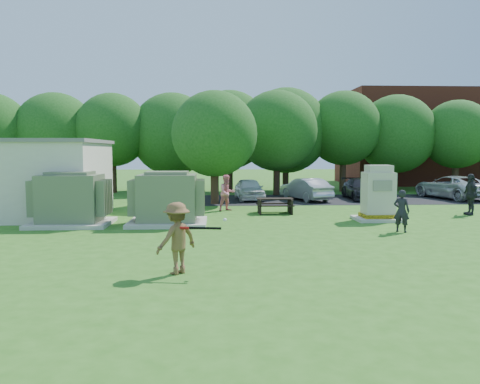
{
  "coord_description": "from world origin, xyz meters",
  "views": [
    {
      "loc": [
        -0.87,
        -13.7,
        2.85
      ],
      "look_at": [
        0.0,
        4.0,
        1.3
      ],
      "focal_mm": 35.0,
      "sensor_mm": 36.0,
      "label": 1
    }
  ],
  "objects": [
    {
      "name": "batting_equipment",
      "position": [
        -1.2,
        -3.08,
        1.13
      ],
      "size": [
        1.1,
        0.31,
        0.24
      ],
      "color": "black",
      "rests_on": "ground"
    },
    {
      "name": "tree_row",
      "position": [
        1.75,
        18.5,
        4.15
      ],
      "size": [
        41.3,
        13.3,
        7.3
      ],
      "color": "#47301E",
      "rests_on": "ground"
    },
    {
      "name": "person_at_picnic",
      "position": [
        -0.4,
        8.54,
        0.86
      ],
      "size": [
        1.05,
        0.98,
        1.73
      ],
      "primitive_type": "imported",
      "rotation": [
        0.0,
        0.0,
        0.5
      ],
      "color": "#E27883",
      "rests_on": "ground"
    },
    {
      "name": "car_silver_a",
      "position": [
        4.26,
        13.11,
        0.65
      ],
      "size": [
        2.65,
        4.15,
        1.29
      ],
      "primitive_type": "imported",
      "rotation": [
        0.0,
        0.0,
        3.5
      ],
      "color": "#AAA9AE",
      "rests_on": "ground"
    },
    {
      "name": "brick_building",
      "position": [
        18.0,
        27.0,
        4.0
      ],
      "size": [
        15.0,
        8.0,
        8.0
      ],
      "primitive_type": "cube",
      "color": "maroon",
      "rests_on": "ground"
    },
    {
      "name": "parking_strip",
      "position": [
        7.0,
        13.5,
        0.01
      ],
      "size": [
        20.0,
        6.0,
        0.01
      ],
      "primitive_type": "cube",
      "color": "#232326",
      "rests_on": "ground"
    },
    {
      "name": "car_white",
      "position": [
        1.01,
        13.6,
        0.63
      ],
      "size": [
        1.77,
        3.79,
        1.26
      ],
      "primitive_type": "imported",
      "rotation": [
        0.0,
        0.0,
        0.08
      ],
      "color": "white",
      "rests_on": "ground"
    },
    {
      "name": "picnic_table",
      "position": [
        1.77,
        7.5,
        0.44
      ],
      "size": [
        1.64,
        1.23,
        0.7
      ],
      "color": "black",
      "rests_on": "ground"
    },
    {
      "name": "generator_cabinet",
      "position": [
        5.75,
        5.13,
        1.0
      ],
      "size": [
        1.88,
        1.53,
        2.28
      ],
      "color": "beige",
      "rests_on": "ground"
    },
    {
      "name": "car_dark",
      "position": [
        7.69,
        13.5,
        0.61
      ],
      "size": [
        1.87,
        4.28,
        1.22
      ],
      "primitive_type": "imported",
      "rotation": [
        0.0,
        0.0,
        -0.04
      ],
      "color": "black",
      "rests_on": "ground"
    },
    {
      "name": "person_by_generator",
      "position": [
        5.61,
        2.3,
        0.75
      ],
      "size": [
        0.66,
        0.6,
        1.5
      ],
      "primitive_type": "imported",
      "rotation": [
        0.0,
        0.0,
        2.56
      ],
      "color": "black",
      "rests_on": "ground"
    },
    {
      "name": "car_silver_b",
      "position": [
        13.25,
        13.66,
        0.69
      ],
      "size": [
        3.4,
        5.38,
        1.38
      ],
      "primitive_type": "imported",
      "rotation": [
        0.0,
        0.0,
        3.38
      ],
      "color": "silver",
      "rests_on": "ground"
    },
    {
      "name": "batter",
      "position": [
        -1.81,
        -2.93,
        0.84
      ],
      "size": [
        1.22,
        1.19,
        1.68
      ],
      "primitive_type": "imported",
      "rotation": [
        0.0,
        0.0,
        3.89
      ],
      "color": "brown",
      "rests_on": "ground"
    },
    {
      "name": "ground",
      "position": [
        0.0,
        0.0,
        0.0
      ],
      "size": [
        120.0,
        120.0,
        0.0
      ],
      "primitive_type": "plane",
      "color": "#2D6619",
      "rests_on": "ground"
    },
    {
      "name": "transformer_left",
      "position": [
        -6.5,
        4.5,
        0.97
      ],
      "size": [
        3.0,
        2.4,
        2.07
      ],
      "color": "beige",
      "rests_on": "ground"
    },
    {
      "name": "transformer_right",
      "position": [
        -2.8,
        4.5,
        0.97
      ],
      "size": [
        3.0,
        2.4,
        2.07
      ],
      "color": "beige",
      "rests_on": "ground"
    },
    {
      "name": "person_walking_right",
      "position": [
        10.44,
        6.56,
        0.93
      ],
      "size": [
        0.52,
        1.11,
        1.85
      ],
      "primitive_type": "imported",
      "rotation": [
        0.0,
        0.0,
        4.65
      ],
      "color": "#27282C",
      "rests_on": "ground"
    }
  ]
}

